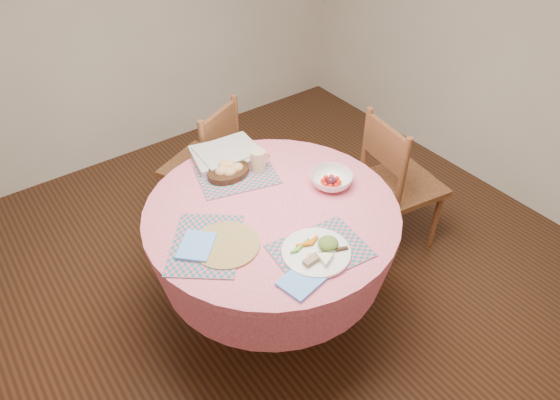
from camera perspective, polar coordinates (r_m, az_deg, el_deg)
The scene contains 16 objects.
ground at distance 2.94m, azimuth -0.80°, elevation -12.20°, with size 4.00×4.00×0.00m, color #331C0F.
room_envelope at distance 1.92m, azimuth -1.29°, elevation 21.50°, with size 4.01×4.01×2.71m.
dining_table at distance 2.53m, azimuth -0.92°, elevation -4.36°, with size 1.24×1.24×0.75m.
chair_right at distance 3.10m, azimuth 13.18°, elevation 2.16°, with size 0.47×0.49×0.92m.
chair_back at distance 3.22m, azimuth -8.42°, elevation 4.20°, with size 0.55×0.54×0.90m.
placemat_front at distance 2.19m, azimuth 4.61°, elevation -5.80°, with size 0.40×0.30×0.01m, color #136D6D.
placemat_left at distance 2.24m, azimuth -8.47°, elevation -5.05°, with size 0.40×0.30×0.01m, color #136D6D.
placemat_back at distance 2.62m, azimuth -4.94°, elevation 2.85°, with size 0.40×0.30×0.01m, color #136D6D.
wicker_trivet at distance 2.22m, azimuth -6.19°, elevation -5.13°, with size 0.30×0.30×0.01m, color #9E7C44.
napkin_near at distance 2.07m, azimuth 2.54°, elevation -9.18°, with size 0.18×0.14×0.01m, color #62A5FE.
napkin_far at distance 2.22m, azimuth -9.51°, elevation -5.18°, with size 0.18×0.14×0.01m, color #62A5FE.
dinner_plate at distance 2.17m, azimuth 4.38°, elevation -5.83°, with size 0.30×0.30×0.05m.
bread_bowl at distance 2.60m, azimuth -5.93°, elevation 3.42°, with size 0.23×0.23×0.08m.
latte_mug at distance 2.61m, azimuth -2.48°, elevation 4.55°, with size 0.12×0.08×0.12m.
fruit_bowl at distance 2.54m, azimuth 5.87°, elevation 2.29°, with size 0.22×0.22×0.07m.
newspaper_stack at distance 2.74m, azimuth -6.26°, elevation 5.26°, with size 0.39×0.34×0.04m.
Camera 1 is at (-1.05, -1.50, 2.31)m, focal length 32.00 mm.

